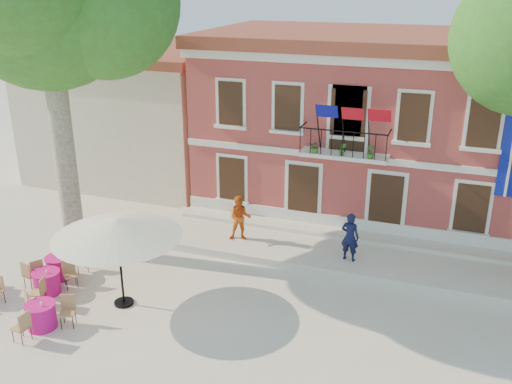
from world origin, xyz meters
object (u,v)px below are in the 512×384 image
at_px(cafe_table_0, 47,281).
at_px(pedestrian_navy, 350,237).
at_px(cafe_table_3, 59,266).
at_px(patio_umbrella, 117,228).
at_px(cafe_table_1, 41,315).
at_px(pedestrian_orange, 240,218).

bearing_deg(cafe_table_0, pedestrian_navy, 29.79).
bearing_deg(cafe_table_3, patio_umbrella, -13.41).
distance_m(patio_umbrella, cafe_table_1, 3.28).
distance_m(pedestrian_orange, cafe_table_3, 6.57).
xyz_separation_m(cafe_table_0, cafe_table_1, (1.13, -1.64, 0.00)).
distance_m(cafe_table_0, cafe_table_3, 1.03).
distance_m(patio_umbrella, cafe_table_0, 3.45).
bearing_deg(pedestrian_navy, pedestrian_orange, 4.51).
bearing_deg(pedestrian_orange, cafe_table_0, -149.64).
bearing_deg(patio_umbrella, cafe_table_0, -173.98).
relative_size(pedestrian_navy, cafe_table_0, 0.96).
xyz_separation_m(pedestrian_navy, cafe_table_0, (-8.81, -5.04, -0.75)).
bearing_deg(pedestrian_navy, cafe_table_1, 48.73).
height_order(cafe_table_1, cafe_table_3, same).
bearing_deg(cafe_table_3, cafe_table_1, -61.64).
distance_m(pedestrian_navy, cafe_table_0, 10.18).
xyz_separation_m(patio_umbrella, cafe_table_0, (-2.67, -0.28, -2.17)).
bearing_deg(pedestrian_orange, cafe_table_3, -157.27).
bearing_deg(cafe_table_0, cafe_table_1, -55.49).
bearing_deg(cafe_table_1, cafe_table_3, 118.36).
xyz_separation_m(patio_umbrella, pedestrian_navy, (6.14, 4.76, -1.42)).
distance_m(pedestrian_orange, cafe_table_0, 7.06).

